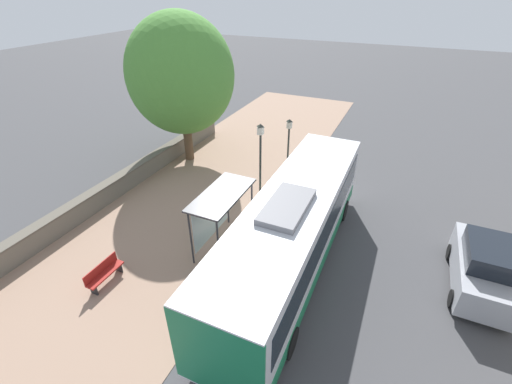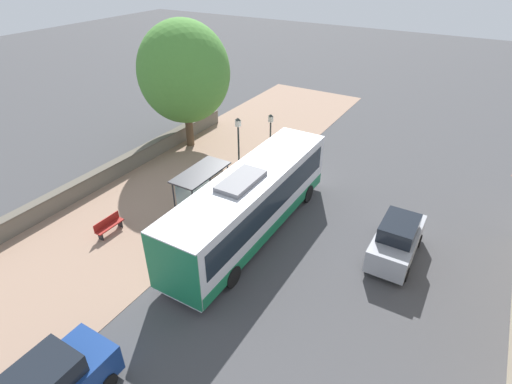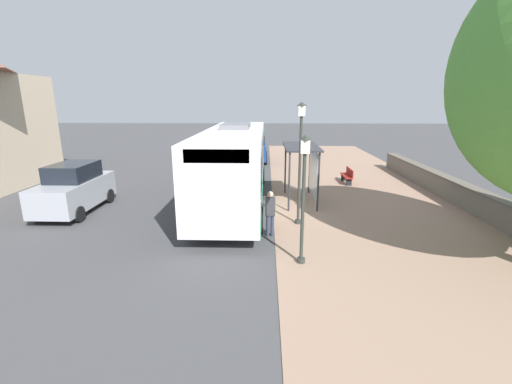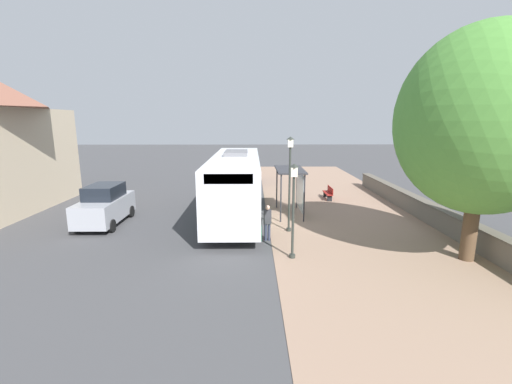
{
  "view_description": "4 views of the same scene",
  "coord_description": "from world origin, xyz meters",
  "px_view_note": "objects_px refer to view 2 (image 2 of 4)",
  "views": [
    {
      "loc": [
        4.72,
        -11.27,
        9.89
      ],
      "look_at": [
        -0.64,
        0.64,
        1.83
      ],
      "focal_mm": 24.0,
      "sensor_mm": 36.0,
      "label": 1
    },
    {
      "loc": [
        10.27,
        -15.24,
        12.52
      ],
      "look_at": [
        1.5,
        -0.41,
        1.84
      ],
      "focal_mm": 28.0,
      "sensor_mm": 36.0,
      "label": 2
    },
    {
      "loc": [
        0.32,
        14.39,
        4.63
      ],
      "look_at": [
        0.71,
        1.06,
        1.07
      ],
      "focal_mm": 24.0,
      "sensor_mm": 36.0,
      "label": 3
    },
    {
      "loc": [
        0.84,
        17.8,
        5.33
      ],
      "look_at": [
        0.64,
        0.12,
        1.62
      ],
      "focal_mm": 24.0,
      "sensor_mm": 36.0,
      "label": 4
    }
  ],
  "objects_px": {
    "bus": "(251,202)",
    "bus_shelter": "(199,179)",
    "bench": "(109,225)",
    "shade_tree": "(184,72)",
    "pedestrian": "(266,172)",
    "street_lamp_near": "(239,149)",
    "street_lamp_far": "(270,137)",
    "parked_car_far_lane": "(397,240)"
  },
  "relations": [
    {
      "from": "street_lamp_near",
      "to": "bus",
      "type": "bearing_deg",
      "value": -49.01
    },
    {
      "from": "street_lamp_near",
      "to": "street_lamp_far",
      "type": "xyz_separation_m",
      "value": [
        0.21,
        3.34,
        -0.47
      ]
    },
    {
      "from": "bus_shelter",
      "to": "street_lamp_far",
      "type": "height_order",
      "value": "street_lamp_far"
    },
    {
      "from": "bus_shelter",
      "to": "parked_car_far_lane",
      "type": "height_order",
      "value": "bus_shelter"
    },
    {
      "from": "bus",
      "to": "parked_car_far_lane",
      "type": "distance_m",
      "value": 7.02
    },
    {
      "from": "bus_shelter",
      "to": "pedestrian",
      "type": "distance_m",
      "value": 4.79
    },
    {
      "from": "street_lamp_far",
      "to": "shade_tree",
      "type": "xyz_separation_m",
      "value": [
        -6.77,
        0.24,
        3.06
      ]
    },
    {
      "from": "bus_shelter",
      "to": "street_lamp_near",
      "type": "relative_size",
      "value": 0.73
    },
    {
      "from": "street_lamp_far",
      "to": "shade_tree",
      "type": "relative_size",
      "value": 0.43
    },
    {
      "from": "pedestrian",
      "to": "bus",
      "type": "bearing_deg",
      "value": -69.91
    },
    {
      "from": "bus_shelter",
      "to": "pedestrian",
      "type": "bearing_deg",
      "value": 69.77
    },
    {
      "from": "bus",
      "to": "shade_tree",
      "type": "bearing_deg",
      "value": 144.15
    },
    {
      "from": "street_lamp_near",
      "to": "parked_car_far_lane",
      "type": "xyz_separation_m",
      "value": [
        9.44,
        -1.32,
        -1.72
      ]
    },
    {
      "from": "street_lamp_far",
      "to": "parked_car_far_lane",
      "type": "height_order",
      "value": "street_lamp_far"
    },
    {
      "from": "bus_shelter",
      "to": "parked_car_far_lane",
      "type": "distance_m",
      "value": 10.16
    },
    {
      "from": "street_lamp_near",
      "to": "parked_car_far_lane",
      "type": "distance_m",
      "value": 9.69
    },
    {
      "from": "bus",
      "to": "street_lamp_far",
      "type": "xyz_separation_m",
      "value": [
        -2.5,
        6.46,
        0.38
      ]
    },
    {
      "from": "pedestrian",
      "to": "bench",
      "type": "xyz_separation_m",
      "value": [
        -4.55,
        -8.14,
        -0.49
      ]
    },
    {
      "from": "bus_shelter",
      "to": "shade_tree",
      "type": "bearing_deg",
      "value": 132.35
    },
    {
      "from": "bench",
      "to": "shade_tree",
      "type": "bearing_deg",
      "value": 106.58
    },
    {
      "from": "bus",
      "to": "parked_car_far_lane",
      "type": "height_order",
      "value": "bus"
    },
    {
      "from": "street_lamp_near",
      "to": "street_lamp_far",
      "type": "distance_m",
      "value": 3.38
    },
    {
      "from": "street_lamp_near",
      "to": "parked_car_far_lane",
      "type": "bearing_deg",
      "value": -7.97
    },
    {
      "from": "parked_car_far_lane",
      "to": "bus_shelter",
      "type": "bearing_deg",
      "value": -170.05
    },
    {
      "from": "street_lamp_far",
      "to": "street_lamp_near",
      "type": "bearing_deg",
      "value": -93.6
    },
    {
      "from": "bus",
      "to": "bus_shelter",
      "type": "distance_m",
      "value": 3.23
    },
    {
      "from": "bus",
      "to": "bus_shelter",
      "type": "height_order",
      "value": "bus"
    },
    {
      "from": "pedestrian",
      "to": "street_lamp_near",
      "type": "xyz_separation_m",
      "value": [
        -1.1,
        -1.28,
        1.76
      ]
    },
    {
      "from": "street_lamp_near",
      "to": "bus_shelter",
      "type": "bearing_deg",
      "value": -99.29
    },
    {
      "from": "street_lamp_far",
      "to": "pedestrian",
      "type": "bearing_deg",
      "value": -66.54
    },
    {
      "from": "pedestrian",
      "to": "shade_tree",
      "type": "relative_size",
      "value": 0.19
    },
    {
      "from": "bus_shelter",
      "to": "street_lamp_far",
      "type": "bearing_deg",
      "value": 83.66
    },
    {
      "from": "street_lamp_near",
      "to": "street_lamp_far",
      "type": "bearing_deg",
      "value": 86.4
    },
    {
      "from": "bench",
      "to": "street_lamp_near",
      "type": "bearing_deg",
      "value": 63.3
    },
    {
      "from": "bench",
      "to": "street_lamp_far",
      "type": "bearing_deg",
      "value": 70.25
    },
    {
      "from": "pedestrian",
      "to": "shade_tree",
      "type": "distance_m",
      "value": 9.1
    },
    {
      "from": "bus_shelter",
      "to": "street_lamp_near",
      "type": "bearing_deg",
      "value": 80.71
    },
    {
      "from": "pedestrian",
      "to": "parked_car_far_lane",
      "type": "distance_m",
      "value": 8.74
    },
    {
      "from": "shade_tree",
      "to": "parked_car_far_lane",
      "type": "relative_size",
      "value": 2.1
    },
    {
      "from": "street_lamp_near",
      "to": "street_lamp_far",
      "type": "height_order",
      "value": "street_lamp_near"
    },
    {
      "from": "pedestrian",
      "to": "parked_car_far_lane",
      "type": "bearing_deg",
      "value": -17.35
    },
    {
      "from": "shade_tree",
      "to": "street_lamp_far",
      "type": "bearing_deg",
      "value": -2.01
    }
  ]
}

